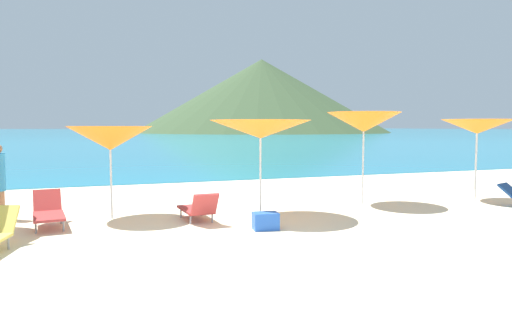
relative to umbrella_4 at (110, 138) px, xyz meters
name	(u,v)px	position (x,y,z in m)	size (l,w,h in m)	color
ground_plane	(148,189)	(1.46, 5.93, -1.94)	(50.00, 100.00, 0.30)	beige
ocean_water	(94,131)	(1.46, 226.01, -1.78)	(650.00, 440.00, 0.02)	teal
headland_hill	(261,96)	(55.59, 138.77, 10.80)	(86.97, 86.97, 25.18)	#384C2D
umbrella_4	(110,138)	(0.00, 0.00, 0.00)	(1.98, 1.98, 2.06)	silver
umbrella_5	(260,129)	(3.15, -1.00, 0.20)	(2.34, 2.34, 2.19)	silver
umbrella_6	(364,122)	(6.26, -0.33, 0.37)	(1.90, 1.90, 2.42)	silver
umbrella_7	(477,127)	(9.50, -0.86, 0.25)	(1.97, 1.97, 2.25)	silver
lounge_chair_1	(198,208)	(1.74, -0.94, -1.50)	(0.64, 1.45, 0.69)	#A53333
lounge_chair_9	(48,211)	(-1.25, -0.44, -1.47)	(0.72, 1.50, 0.70)	#A53333
cooler_box	(265,221)	(2.84, -2.15, -1.62)	(0.50, 0.36, 0.34)	blue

